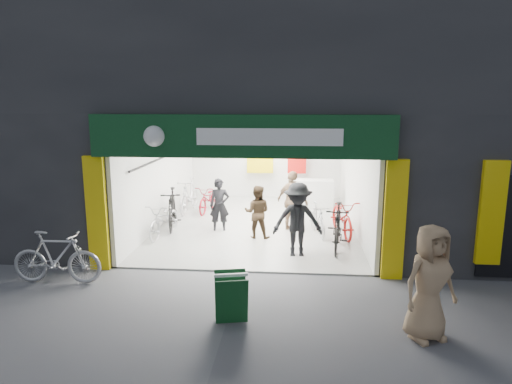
# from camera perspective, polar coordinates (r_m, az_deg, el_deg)

# --- Properties ---
(ground) EXTENTS (60.00, 60.00, 0.00)m
(ground) POSITION_cam_1_polar(r_m,az_deg,el_deg) (10.37, -1.74, -10.03)
(ground) COLOR #56565B
(ground) RESTS_ON ground
(building) EXTENTS (17.00, 10.27, 8.00)m
(building) POSITION_cam_1_polar(r_m,az_deg,el_deg) (14.58, 4.17, 13.47)
(building) COLOR #232326
(building) RESTS_ON ground
(bike_left_front) EXTENTS (0.90, 1.92, 0.97)m
(bike_left_front) POSITION_cam_1_polar(r_m,az_deg,el_deg) (13.10, -11.37, -3.41)
(bike_left_front) COLOR #B4B4B9
(bike_left_front) RESTS_ON ground
(bike_left_midfront) EXTENTS (0.92, 2.06, 1.19)m
(bike_left_midfront) POSITION_cam_1_polar(r_m,az_deg,el_deg) (13.84, -10.44, -2.10)
(bike_left_midfront) COLOR black
(bike_left_midfront) RESTS_ON ground
(bike_left_midback) EXTENTS (0.84, 1.83, 0.93)m
(bike_left_midback) POSITION_cam_1_polar(r_m,az_deg,el_deg) (15.69, -5.95, -0.86)
(bike_left_midback) COLOR maroon
(bike_left_midback) RESTS_ON ground
(bike_left_back) EXTENTS (0.70, 1.99, 1.17)m
(bike_left_back) POSITION_cam_1_polar(r_m,az_deg,el_deg) (15.73, -8.35, -0.43)
(bike_left_back) COLOR #BCBCC1
(bike_left_back) RESTS_ON ground
(bike_right_front) EXTENTS (0.81, 2.02, 1.18)m
(bike_right_front) POSITION_cam_1_polar(r_m,az_deg,el_deg) (11.89, 10.16, -4.37)
(bike_right_front) COLOR black
(bike_right_front) RESTS_ON ground
(bike_right_mid) EXTENTS (1.02, 2.14, 1.08)m
(bike_right_mid) POSITION_cam_1_polar(r_m,az_deg,el_deg) (13.16, 10.75, -3.07)
(bike_right_mid) COLOR #9A110E
(bike_right_mid) RESTS_ON ground
(bike_right_back) EXTENTS (0.74, 1.61, 0.94)m
(bike_right_back) POSITION_cam_1_polar(r_m,az_deg,el_deg) (13.03, 7.71, -3.44)
(bike_right_back) COLOR #ACACB0
(bike_right_back) RESTS_ON ground
(parked_bike) EXTENTS (1.91, 0.58, 1.14)m
(parked_bike) POSITION_cam_1_polar(r_m,az_deg,el_deg) (10.48, -23.66, -7.48)
(parked_bike) COLOR #ACACB0
(parked_bike) RESTS_ON ground
(customer_a) EXTENTS (0.63, 0.47, 1.57)m
(customer_a) POSITION_cam_1_polar(r_m,az_deg,el_deg) (13.28, -4.58, -1.68)
(customer_a) COLOR black
(customer_a) RESTS_ON ground
(customer_b) EXTENTS (0.77, 0.62, 1.50)m
(customer_b) POSITION_cam_1_polar(r_m,az_deg,el_deg) (12.58, 0.15, -2.55)
(customer_b) COLOR #332517
(customer_b) RESTS_ON ground
(customer_c) EXTENTS (1.25, 0.78, 1.85)m
(customer_c) POSITION_cam_1_polar(r_m,az_deg,el_deg) (11.11, 5.22, -3.55)
(customer_c) COLOR black
(customer_c) RESTS_ON ground
(customer_d) EXTENTS (1.11, 0.96, 1.79)m
(customer_d) POSITION_cam_1_polar(r_m,az_deg,el_deg) (13.26, 4.59, -1.21)
(customer_d) COLOR #85674D
(customer_d) RESTS_ON ground
(pedestrian_near) EXTENTS (1.10, 0.94, 1.90)m
(pedestrian_near) POSITION_cam_1_polar(r_m,az_deg,el_deg) (7.86, 20.88, -10.55)
(pedestrian_near) COLOR #997A59
(pedestrian_near) RESTS_ON ground
(sandwich_board) EXTENTS (0.66, 0.67, 0.85)m
(sandwich_board) POSITION_cam_1_polar(r_m,az_deg,el_deg) (8.07, -3.12, -12.90)
(sandwich_board) COLOR #0F3D1A
(sandwich_board) RESTS_ON ground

